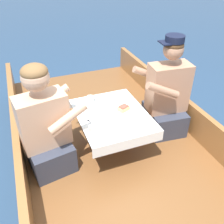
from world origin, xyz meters
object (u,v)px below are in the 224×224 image
at_px(person_starboard, 166,96).
at_px(sandwich, 124,108).
at_px(coffee_cup_port, 117,131).
at_px(coffee_cup_starboard, 91,99).
at_px(person_port, 46,129).
at_px(tin_can, 92,128).

xyz_separation_m(person_starboard, sandwich, (-0.50, -0.05, 0.00)).
distance_m(sandwich, coffee_cup_port, 0.37).
xyz_separation_m(coffee_cup_port, coffee_cup_starboard, (-0.04, 0.59, -0.01)).
distance_m(person_port, sandwich, 0.74).
bearing_deg(sandwich, coffee_cup_port, -122.41).
bearing_deg(person_starboard, coffee_cup_port, 33.32).
bearing_deg(coffee_cup_port, sandwich, 57.59).
xyz_separation_m(sandwich, tin_can, (-0.37, -0.19, -0.00)).
relative_size(sandwich, coffee_cup_port, 1.29).
height_order(person_port, tin_can, person_port).
distance_m(person_port, person_starboard, 1.25).
relative_size(person_starboard, tin_can, 15.50).
bearing_deg(person_port, sandwich, -6.17).
xyz_separation_m(person_starboard, coffee_cup_port, (-0.70, -0.36, 0.01)).
bearing_deg(sandwich, person_starboard, 5.81).
xyz_separation_m(coffee_cup_starboard, tin_can, (-0.13, -0.47, -0.00)).
distance_m(person_starboard, sandwich, 0.51).
relative_size(person_port, tin_can, 14.86).
bearing_deg(tin_can, person_starboard, 15.27).
bearing_deg(sandwich, tin_can, -153.15).
height_order(sandwich, coffee_cup_starboard, same).
height_order(coffee_cup_starboard, tin_can, coffee_cup_starboard).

